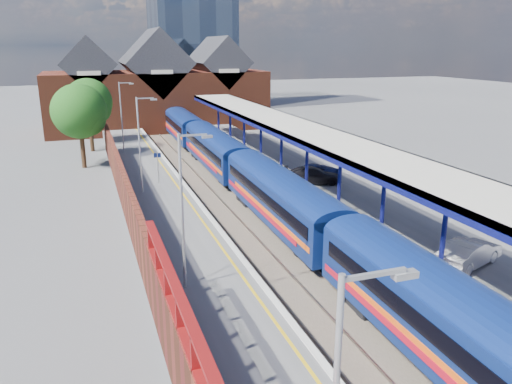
% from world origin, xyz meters
% --- Properties ---
extents(ground, '(240.00, 240.00, 0.00)m').
position_xyz_m(ground, '(0.00, 30.00, 0.00)').
color(ground, '#5B5B5E').
rests_on(ground, ground).
extents(ballast_bed, '(6.00, 76.00, 0.06)m').
position_xyz_m(ballast_bed, '(0.00, 20.00, 0.03)').
color(ballast_bed, '#473D33').
rests_on(ballast_bed, ground).
extents(rails, '(4.51, 76.00, 0.14)m').
position_xyz_m(rails, '(0.00, 20.00, 0.12)').
color(rails, slate).
rests_on(rails, ground).
extents(left_platform, '(5.00, 76.00, 1.00)m').
position_xyz_m(left_platform, '(-5.50, 20.00, 0.50)').
color(left_platform, '#565659').
rests_on(left_platform, ground).
extents(right_platform, '(6.00, 76.00, 1.00)m').
position_xyz_m(right_platform, '(6.00, 20.00, 0.50)').
color(right_platform, '#565659').
rests_on(right_platform, ground).
extents(coping_left, '(0.30, 76.00, 0.05)m').
position_xyz_m(coping_left, '(-3.15, 20.00, 1.02)').
color(coping_left, silver).
rests_on(coping_left, left_platform).
extents(coping_right, '(0.30, 76.00, 0.05)m').
position_xyz_m(coping_right, '(3.15, 20.00, 1.02)').
color(coping_right, silver).
rests_on(coping_right, right_platform).
extents(yellow_line, '(0.14, 76.00, 0.01)m').
position_xyz_m(yellow_line, '(-3.75, 20.00, 1.01)').
color(yellow_line, yellow).
rests_on(yellow_line, left_platform).
extents(train, '(3.04, 65.94, 3.45)m').
position_xyz_m(train, '(1.49, 22.43, 2.12)').
color(train, navy).
rests_on(train, ground).
extents(canopy, '(4.50, 52.00, 4.48)m').
position_xyz_m(canopy, '(5.48, 21.95, 5.25)').
color(canopy, navy).
rests_on(canopy, right_platform).
extents(lamp_post_b, '(1.48, 0.18, 7.00)m').
position_xyz_m(lamp_post_b, '(-6.36, 6.00, 4.99)').
color(lamp_post_b, '#A5A8AA').
rests_on(lamp_post_b, left_platform).
extents(lamp_post_c, '(1.48, 0.18, 7.00)m').
position_xyz_m(lamp_post_c, '(-6.36, 22.00, 4.99)').
color(lamp_post_c, '#A5A8AA').
rests_on(lamp_post_c, left_platform).
extents(lamp_post_d, '(1.48, 0.18, 7.00)m').
position_xyz_m(lamp_post_d, '(-6.36, 38.00, 4.99)').
color(lamp_post_d, '#A5A8AA').
rests_on(lamp_post_d, left_platform).
extents(platform_sign, '(0.55, 0.08, 2.50)m').
position_xyz_m(platform_sign, '(-5.00, 24.00, 2.69)').
color(platform_sign, '#A5A8AA').
rests_on(platform_sign, left_platform).
extents(brick_wall, '(0.35, 50.00, 3.86)m').
position_xyz_m(brick_wall, '(-8.10, 13.54, 2.45)').
color(brick_wall, maroon).
rests_on(brick_wall, left_platform).
extents(station_building, '(30.00, 12.12, 13.78)m').
position_xyz_m(station_building, '(0.00, 58.00, 5.45)').
color(station_building, maroon).
rests_on(station_building, ground).
extents(tree_near, '(5.20, 5.20, 8.10)m').
position_xyz_m(tree_near, '(-10.35, 35.91, 5.35)').
color(tree_near, '#382314').
rests_on(tree_near, ground).
extents(tree_far, '(5.20, 5.20, 8.10)m').
position_xyz_m(tree_far, '(-9.35, 43.91, 5.35)').
color(tree_far, '#382314').
rests_on(tree_far, ground).
extents(parked_car_silver, '(4.32, 2.76, 1.35)m').
position_xyz_m(parked_car_silver, '(7.27, 3.64, 1.67)').
color(parked_car_silver, silver).
rests_on(parked_car_silver, right_platform).
extents(parked_car_dark, '(4.87, 3.22, 1.31)m').
position_xyz_m(parked_car_dark, '(6.56, 20.13, 1.65)').
color(parked_car_dark, black).
rests_on(parked_car_dark, right_platform).
extents(parked_car_blue, '(4.87, 3.20, 1.24)m').
position_xyz_m(parked_car_blue, '(7.48, 21.31, 1.62)').
color(parked_car_blue, navy).
rests_on(parked_car_blue, right_platform).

